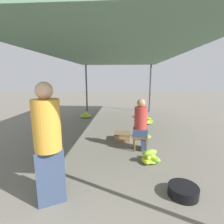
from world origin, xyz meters
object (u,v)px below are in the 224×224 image
Objects in this scene: basin_black at (183,191)px; banana_pile_right_0 at (147,121)px; crate_near at (122,136)px; banana_pile_right_1 at (142,135)px; stool at (140,138)px; vendor_seated at (141,124)px; banana_pile_right_3 at (150,157)px; vendor_foreground at (48,143)px; banana_pile_right_2 at (141,115)px; banana_pile_left_1 at (85,116)px; banana_pile_left_0 at (52,153)px.

basin_black is 0.84× the size of banana_pile_right_0.
banana_pile_right_0 reaches higher than crate_near.
crate_near is (-0.92, -1.84, 0.02)m from banana_pile_right_0.
crate_near reaches higher than banana_pile_right_1.
vendor_seated is (0.02, 0.00, 0.35)m from stool.
banana_pile_right_1 reaches higher than basin_black.
banana_pile_right_3 is (-0.36, 1.03, 0.03)m from basin_black.
vendor_foreground is 3.96× the size of crate_near.
banana_pile_right_2 is at bearing 96.21° from banana_pile_right_0.
banana_pile_right_1 is at bearing 60.71° from vendor_foreground.
vendor_foreground reaches higher than banana_pile_left_1.
banana_pile_right_3 reaches higher than banana_pile_right_1.
vendor_foreground is at bearing -140.75° from banana_pile_right_3.
stool is at bearing 106.77° from basin_black.
banana_pile_right_3 is (-0.20, -4.26, 0.03)m from banana_pile_right_2.
banana_pile_right_2 is at bearing 85.81° from banana_pile_right_1.
banana_pile_left_1 is (-0.09, 3.85, 0.00)m from banana_pile_left_0.
stool is 0.66× the size of banana_pile_left_0.
vendor_foreground reaches higher than vendor_seated.
banana_pile_right_1 is at bearing 97.94° from basin_black.
banana_pile_left_1 is at bearing 97.40° from vendor_foreground.
banana_pile_left_0 is at bearing -129.85° from banana_pile_right_0.
banana_pile_right_2 is 1.44× the size of crate_near.
banana_pile_left_1 is 2.72m from banana_pile_right_0.
vendor_seated is at bearing -95.31° from banana_pile_right_2.
vendor_foreground is at bearing -113.32° from banana_pile_right_0.
banana_pile_left_1 is at bearing 161.37° from banana_pile_right_0.
banana_pile_right_3 is (-0.33, -3.11, 0.03)m from banana_pile_right_0.
banana_pile_right_1 is (1.57, 2.79, -0.81)m from vendor_foreground.
banana_pile_right_0 is (-0.03, 4.14, 0.01)m from basin_black.
crate_near is at bearing 125.23° from stool.
basin_black is at bearing -67.67° from crate_near.
banana_pile_right_3 is at bearing -96.01° from banana_pile_right_0.
vendor_seated is 2.47× the size of banana_pile_left_1.
banana_pile_left_1 is 2.47m from banana_pile_right_2.
stool is 0.59× the size of banana_pile_right_2.
stool is 0.90m from banana_pile_right_1.
banana_pile_right_3 is 1.41m from crate_near.
banana_pile_right_2 is at bearing 84.69° from vendor_seated.
banana_pile_right_1 is at bearing 80.04° from stool.
stool is at bearing -95.58° from banana_pile_right_2.
banana_pile_right_3 reaches higher than banana_pile_right_2.
banana_pile_right_0 is (2.49, 2.98, 0.02)m from banana_pile_left_0.
vendor_foreground is 1.35× the size of vendor_seated.
basin_black is at bearing -73.79° from vendor_seated.
banana_pile_right_3 reaches higher than banana_pile_right_0.
vendor_seated is 2.56m from banana_pile_right_0.
stool reaches higher than banana_pile_left_0.
banana_pile_left_0 is at bearing 155.23° from basin_black.
stool is 0.68× the size of banana_pile_right_0.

